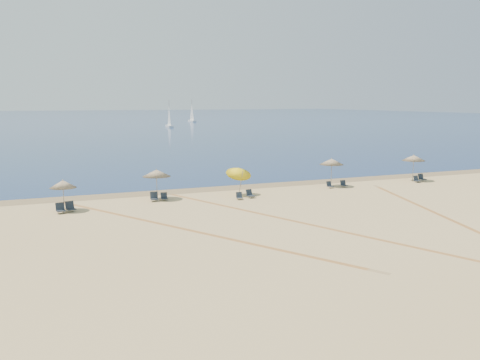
# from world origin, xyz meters

# --- Properties ---
(ground) EXTENTS (160.00, 160.00, 0.00)m
(ground) POSITION_xyz_m (0.00, 0.00, 0.00)
(ground) COLOR tan
(ground) RESTS_ON ground
(ocean) EXTENTS (500.00, 500.00, 0.00)m
(ocean) POSITION_xyz_m (0.00, 225.00, 0.01)
(ocean) COLOR #0C2151
(ocean) RESTS_ON ground
(wet_sand) EXTENTS (500.00, 500.00, 0.00)m
(wet_sand) POSITION_xyz_m (0.00, 24.00, 0.00)
(wet_sand) COLOR olive
(wet_sand) RESTS_ON ground
(umbrella_1) EXTENTS (1.90, 1.90, 2.31)m
(umbrella_1) POSITION_xyz_m (-14.09, 19.01, 1.97)
(umbrella_1) COLOR gray
(umbrella_1) RESTS_ON ground
(umbrella_2) EXTENTS (2.27, 2.27, 2.47)m
(umbrella_2) POSITION_xyz_m (-6.86, 20.90, 2.13)
(umbrella_2) COLOR gray
(umbrella_2) RESTS_ON ground
(umbrella_3) EXTENTS (2.12, 2.16, 2.73)m
(umbrella_3) POSITION_xyz_m (-0.09, 20.01, 2.04)
(umbrella_3) COLOR gray
(umbrella_3) RESTS_ON ground
(umbrella_4) EXTENTS (2.23, 2.23, 2.65)m
(umbrella_4) POSITION_xyz_m (9.54, 21.02, 2.31)
(umbrella_4) COLOR gray
(umbrella_4) RESTS_ON ground
(umbrella_5) EXTENTS (2.28, 2.28, 2.62)m
(umbrella_5) POSITION_xyz_m (18.90, 20.90, 2.28)
(umbrella_5) COLOR gray
(umbrella_5) RESTS_ON ground
(chair_1) EXTENTS (0.72, 0.80, 0.73)m
(chair_1) POSITION_xyz_m (-14.37, 18.36, 0.32)
(chair_1) COLOR black
(chair_1) RESTS_ON ground
(chair_2) EXTENTS (0.76, 0.83, 0.74)m
(chair_2) POSITION_xyz_m (-13.70, 18.66, 0.32)
(chair_2) COLOR black
(chair_2) RESTS_ON ground
(chair_3) EXTENTS (0.68, 0.77, 0.73)m
(chair_3) POSITION_xyz_m (-7.25, 20.21, 0.32)
(chair_3) COLOR black
(chair_3) RESTS_ON ground
(chair_4) EXTENTS (0.57, 0.65, 0.62)m
(chair_4) POSITION_xyz_m (-6.44, 20.25, 0.27)
(chair_4) COLOR black
(chair_4) RESTS_ON ground
(chair_5) EXTENTS (0.59, 0.66, 0.59)m
(chair_5) POSITION_xyz_m (-0.74, 18.32, 0.26)
(chair_5) COLOR black
(chair_5) RESTS_ON ground
(chair_6) EXTENTS (0.71, 0.78, 0.68)m
(chair_6) POSITION_xyz_m (0.35, 18.66, 0.30)
(chair_6) COLOR black
(chair_6) RESTS_ON ground
(chair_7) EXTENTS (0.56, 0.63, 0.60)m
(chair_7) POSITION_xyz_m (8.96, 20.33, 0.26)
(chair_7) COLOR black
(chair_7) RESTS_ON ground
(chair_8) EXTENTS (0.57, 0.65, 0.61)m
(chair_8) POSITION_xyz_m (10.45, 20.33, 0.27)
(chair_8) COLOR black
(chair_8) RESTS_ON ground
(chair_9) EXTENTS (0.56, 0.65, 0.64)m
(chair_9) POSITION_xyz_m (18.56, 19.92, 0.28)
(chair_9) COLOR black
(chair_9) RESTS_ON ground
(chair_10) EXTENTS (0.57, 0.67, 0.69)m
(chair_10) POSITION_xyz_m (19.72, 20.55, 0.30)
(chair_10) COLOR black
(chair_10) RESTS_ON ground
(sailboat_0) EXTENTS (1.62, 5.62, 8.31)m
(sailboat_0) POSITION_xyz_m (40.96, 168.03, 2.51)
(sailboat_0) COLOR white
(sailboat_0) RESTS_ON ocean
(sailboat_2) EXTENTS (1.59, 5.44, 8.03)m
(sailboat_2) POSITION_xyz_m (23.19, 133.09, 2.43)
(sailboat_2) COLOR white
(sailboat_2) RESTS_ON ocean
(tire_tracks) EXTENTS (54.46, 43.00, 0.00)m
(tire_tracks) POSITION_xyz_m (0.26, 9.51, 0.00)
(tire_tracks) COLOR tan
(tire_tracks) RESTS_ON ground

